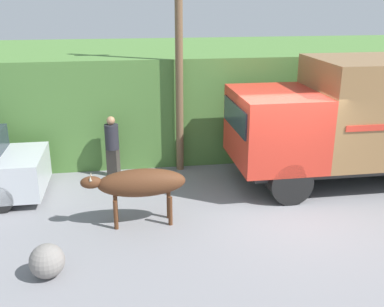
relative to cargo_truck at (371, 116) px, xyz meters
name	(u,v)px	position (x,y,z in m)	size (l,w,h in m)	color
ground_plane	(289,211)	(-2.58, -1.44, -1.76)	(60.00, 60.00, 0.00)	gray
hillside_embankment	(227,90)	(-2.58, 5.04, -0.23)	(32.00, 6.56, 3.05)	#4C7A38
cargo_truck	(371,116)	(0.00, 0.00, 0.00)	(6.72, 2.50, 3.21)	#2D2D2D
brown_cow	(140,183)	(-5.96, -1.52, -0.83)	(2.19, 0.60, 1.25)	#512D19
pedestrian_on_hill	(112,144)	(-6.56, 1.35, -0.85)	(0.50, 0.50, 1.67)	#38332D
utility_pole	(179,40)	(-4.71, 1.57, 1.82)	(0.90, 0.20, 6.91)	brown
roadside_rock	(47,261)	(-7.66, -3.22, -1.45)	(0.61, 0.61, 0.61)	gray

